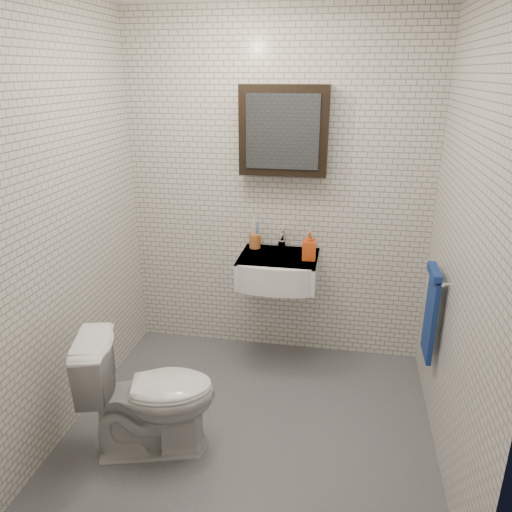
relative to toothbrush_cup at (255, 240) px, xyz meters
name	(u,v)px	position (x,y,z in m)	size (l,w,h in m)	color
ground	(252,424)	(0.15, -0.92, -0.90)	(2.20, 2.00, 0.01)	#53555B
room_shell	(251,196)	(0.15, -0.92, 0.56)	(2.22, 2.02, 2.51)	silver
washbasin	(278,270)	(0.20, -0.18, -0.15)	(0.55, 0.50, 0.20)	white
faucet	(282,240)	(0.20, 0.01, 0.01)	(0.06, 0.20, 0.15)	silver
mirror_cabinet	(284,131)	(0.20, 0.01, 0.79)	(0.60, 0.15, 0.60)	black
towel_rail	(431,310)	(1.19, -0.57, -0.18)	(0.09, 0.30, 0.58)	silver
toothbrush_cup	(255,240)	(0.00, 0.00, 0.00)	(0.11, 0.11, 0.23)	#A85B2A
soap_bottle	(309,245)	(0.41, -0.17, 0.04)	(0.09, 0.09, 0.20)	#E95618
toilet	(150,393)	(-0.38, -1.21, -0.53)	(0.42, 0.73, 0.75)	white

